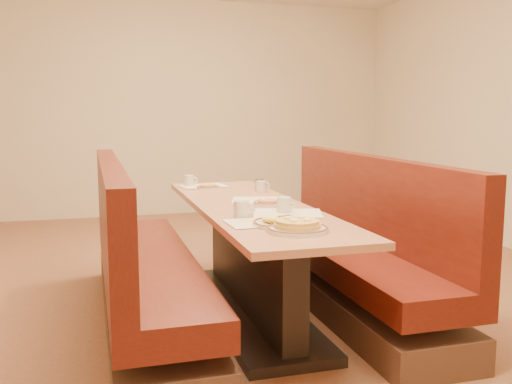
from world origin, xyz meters
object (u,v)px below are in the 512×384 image
object	(u,v)px
booth_left	(139,270)
pancake_plate	(297,227)
soda_tumbler_mid	(259,185)
diner_table	(251,260)
coffee_mug_d	(189,180)
soda_tumbler_near	(241,209)
booth_right	(351,254)
eggs_plate	(280,222)
coffee_mug_a	(284,205)
coffee_mug_c	(261,186)
coffee_mug_b	(242,209)

from	to	relation	value
booth_left	pancake_plate	world-z (taller)	booth_left
soda_tumbler_mid	diner_table	bearing A→B (deg)	-111.40
coffee_mug_d	soda_tumbler_near	size ratio (longest dim) A/B	1.28
booth_right	eggs_plate	world-z (taller)	booth_right
booth_right	pancake_plate	distance (m)	1.23
pancake_plate	eggs_plate	size ratio (longest dim) A/B	1.08
coffee_mug_a	soda_tumbler_mid	size ratio (longest dim) A/B	1.43
coffee_mug_d	soda_tumbler_mid	xyz separation A→B (m)	(0.48, -0.43, -0.00)
pancake_plate	coffee_mug_c	bearing A→B (deg)	80.30
diner_table	coffee_mug_a	xyz separation A→B (m)	(0.11, -0.35, 0.43)
coffee_mug_a	coffee_mug_c	distance (m)	0.92
diner_table	pancake_plate	size ratio (longest dim) A/B	7.88
pancake_plate	coffee_mug_a	bearing A→B (deg)	77.75
eggs_plate	coffee_mug_a	xyz separation A→B (m)	(0.15, 0.36, 0.03)
eggs_plate	coffee_mug_c	xyz separation A→B (m)	(0.29, 1.28, 0.03)
coffee_mug_d	booth_right	bearing A→B (deg)	-44.61
diner_table	soda_tumbler_near	world-z (taller)	soda_tumbler_near
coffee_mug_c	booth_right	bearing A→B (deg)	-42.44
pancake_plate	soda_tumbler_mid	distance (m)	1.55
pancake_plate	coffee_mug_a	world-z (taller)	coffee_mug_a
diner_table	eggs_plate	world-z (taller)	eggs_plate
pancake_plate	coffee_mug_b	bearing A→B (deg)	109.75
coffee_mug_b	soda_tumbler_near	size ratio (longest dim) A/B	1.38
diner_table	coffee_mug_c	distance (m)	0.74
diner_table	eggs_plate	distance (m)	0.82
booth_left	eggs_plate	xyz separation A→B (m)	(0.69, -0.72, 0.41)
diner_table	soda_tumbler_mid	bearing A→B (deg)	68.60
booth_right	eggs_plate	xyz separation A→B (m)	(-0.77, -0.72, 0.41)
coffee_mug_d	coffee_mug_a	bearing A→B (deg)	-73.08
booth_right	pancake_plate	size ratio (longest dim) A/B	7.88
booth_right	soda_tumbler_near	distance (m)	1.08
booth_right	pancake_plate	world-z (taller)	booth_right
diner_table	eggs_plate	size ratio (longest dim) A/B	8.54
diner_table	coffee_mug_d	world-z (taller)	coffee_mug_d
eggs_plate	soda_tumbler_near	bearing A→B (deg)	112.41
booth_left	soda_tumbler_near	bearing A→B (deg)	-35.84
soda_tumbler_near	coffee_mug_d	bearing A→B (deg)	92.17
coffee_mug_b	booth_right	bearing A→B (deg)	33.99
coffee_mug_c	soda_tumbler_mid	world-z (taller)	soda_tumbler_mid
diner_table	coffee_mug_c	world-z (taller)	coffee_mug_c
coffee_mug_c	soda_tumbler_mid	xyz separation A→B (m)	(0.01, 0.08, -0.00)
eggs_plate	coffee_mug_a	world-z (taller)	coffee_mug_a
pancake_plate	soda_tumbler_near	size ratio (longest dim) A/B	3.47
booth_right	coffee_mug_c	distance (m)	0.86
eggs_plate	pancake_plate	bearing A→B (deg)	-77.78
coffee_mug_a	soda_tumbler_mid	xyz separation A→B (m)	(0.14, 1.00, -0.01)
eggs_plate	coffee_mug_c	world-z (taller)	coffee_mug_c
eggs_plate	coffee_mug_d	world-z (taller)	coffee_mug_d
pancake_plate	coffee_mug_b	distance (m)	0.50
coffee_mug_a	coffee_mug_d	distance (m)	1.46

